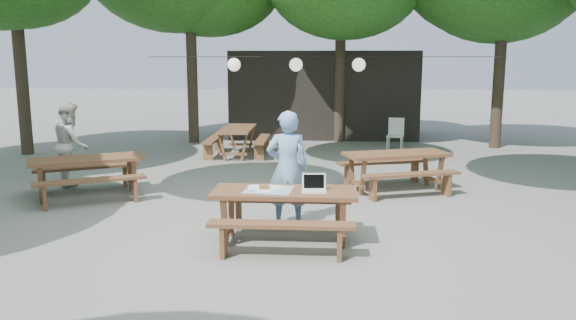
{
  "coord_description": "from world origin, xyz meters",
  "views": [
    {
      "loc": [
        0.57,
        -8.53,
        2.54
      ],
      "look_at": [
        0.02,
        -0.28,
        1.05
      ],
      "focal_mm": 35.0,
      "sensor_mm": 36.0,
      "label": 1
    }
  ],
  "objects_px": {
    "second_person": "(71,144)",
    "woman": "(288,168)",
    "main_picnic_table": "(285,215)",
    "plastic_chair": "(395,141)",
    "picnic_table_nw": "(88,177)"
  },
  "relations": [
    {
      "from": "main_picnic_table",
      "to": "picnic_table_nw",
      "type": "bearing_deg",
      "value": 148.46
    },
    {
      "from": "plastic_chair",
      "to": "picnic_table_nw",
      "type": "bearing_deg",
      "value": -122.38
    },
    {
      "from": "main_picnic_table",
      "to": "picnic_table_nw",
      "type": "xyz_separation_m",
      "value": [
        -3.84,
        2.35,
        0.0
      ]
    },
    {
      "from": "woman",
      "to": "plastic_chair",
      "type": "distance_m",
      "value": 7.92
    },
    {
      "from": "second_person",
      "to": "plastic_chair",
      "type": "height_order",
      "value": "second_person"
    },
    {
      "from": "second_person",
      "to": "picnic_table_nw",
      "type": "bearing_deg",
      "value": -166.29
    },
    {
      "from": "woman",
      "to": "second_person",
      "type": "height_order",
      "value": "woman"
    },
    {
      "from": "woman",
      "to": "second_person",
      "type": "distance_m",
      "value": 5.21
    },
    {
      "from": "main_picnic_table",
      "to": "second_person",
      "type": "distance_m",
      "value": 5.71
    },
    {
      "from": "picnic_table_nw",
      "to": "plastic_chair",
      "type": "height_order",
      "value": "plastic_chair"
    },
    {
      "from": "main_picnic_table",
      "to": "plastic_chair",
      "type": "distance_m",
      "value": 8.71
    },
    {
      "from": "second_person",
      "to": "woman",
      "type": "bearing_deg",
      "value": -141.36
    },
    {
      "from": "picnic_table_nw",
      "to": "main_picnic_table",
      "type": "bearing_deg",
      "value": -59.04
    },
    {
      "from": "main_picnic_table",
      "to": "woman",
      "type": "xyz_separation_m",
      "value": [
        -0.02,
        0.86,
        0.5
      ]
    },
    {
      "from": "picnic_table_nw",
      "to": "plastic_chair",
      "type": "distance_m",
      "value": 8.73
    }
  ]
}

